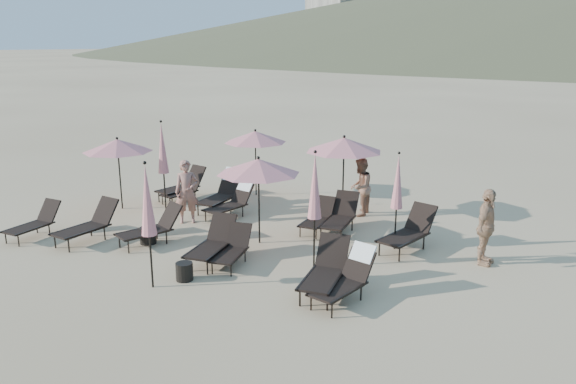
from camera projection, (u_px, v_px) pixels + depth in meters
The scene contains 29 objects.
ground at pixel (209, 271), 13.00m from camera, with size 800.00×800.00×0.00m, color #D6BA8C.
hotel_skyline at pixel (416, 3), 276.83m from camera, with size 109.00×82.00×55.00m.
lounger_0 at pixel (35, 222), 15.18m from camera, with size 0.73×1.61×0.90m.
lounger_1 at pixel (88, 224), 14.86m from camera, with size 0.72×1.81×1.03m.
lounger_2 at pixel (152, 227), 14.66m from camera, with size 1.14×1.82×0.98m.
lounger_3 at pixel (212, 242), 13.51m from camera, with size 1.02×1.83×0.99m.
lounger_4 at pixel (232, 248), 13.30m from camera, with size 0.95×1.57×0.85m.
lounger_5 at pixel (325, 270), 11.82m from camera, with size 1.07×1.92×1.04m.
lounger_6 at pixel (183, 185), 18.95m from camera, with size 0.87×1.83×1.02m.
lounger_7 at pixel (223, 191), 17.76m from camera, with size 0.92×1.98×1.19m.
lounger_8 at pixel (233, 200), 16.96m from camera, with size 0.85×1.78×1.07m.
lounger_9 at pixel (318, 217), 15.69m from camera, with size 0.75×1.55×0.86m.
lounger_10 at pixel (340, 216), 15.53m from camera, with size 0.97×1.86×1.02m.
lounger_11 at pixel (409, 231), 14.22m from camera, with size 1.04×1.94×1.06m.
lounger_12 at pixel (347, 277), 11.43m from camera, with size 0.85×1.75×1.04m.
lounger_13 at pixel (184, 189), 18.63m from camera, with size 0.72×1.57×0.88m.
umbrella_open_0 at pixel (117, 145), 17.36m from camera, with size 2.14×2.14×2.31m.
umbrella_open_1 at pixel (258, 167), 14.31m from camera, with size 2.17×2.17×2.33m.
umbrella_open_2 at pixel (255, 137), 18.99m from camera, with size 2.14×2.14×2.30m.
umbrella_open_3 at pixel (344, 145), 16.58m from camera, with size 2.31×2.31×2.49m.
umbrella_closed_0 at pixel (147, 201), 11.64m from camera, with size 0.33×0.33×2.79m.
umbrella_closed_1 at pixel (398, 182), 13.95m from camera, with size 0.30×0.30×2.54m.
umbrella_closed_2 at pixel (162, 149), 17.13m from camera, with size 0.33×0.33×2.86m.
umbrella_closed_3 at pixel (315, 187), 12.77m from camera, with size 0.33×0.33×2.79m.
side_table_0 at pixel (148, 235), 14.74m from camera, with size 0.43×0.43×0.43m, color black.
side_table_1 at pixel (184, 271), 12.45m from camera, with size 0.38×0.38×0.41m, color black.
beachgoer_a at pixel (187, 192), 16.28m from camera, with size 0.68×0.45×1.86m, color #A06757.
beachgoer_b at pixel (360, 187), 17.01m from camera, with size 0.86×0.67×1.77m, color #9A694F.
beachgoer_c at pixel (486, 227), 13.18m from camera, with size 1.08×0.45×1.85m, color tan.
Camera 1 is at (7.97, -9.27, 5.12)m, focal length 35.00 mm.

